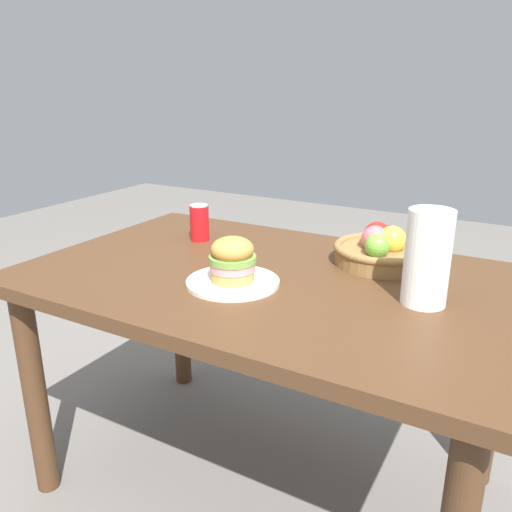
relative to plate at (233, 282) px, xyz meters
name	(u,v)px	position (x,y,z in m)	size (l,w,h in m)	color
ground_plane	(266,482)	(0.04, 0.12, -0.76)	(8.00, 8.00, 0.00)	slate
dining_table	(267,305)	(0.04, 0.12, -0.11)	(1.40, 0.90, 0.75)	#4C301C
plate	(233,282)	(0.00, 0.00, 0.00)	(0.26, 0.26, 0.01)	silver
sandwich	(232,259)	(0.00, 0.00, 0.07)	(0.13, 0.13, 0.12)	tan
soda_can	(199,223)	(-0.32, 0.30, 0.06)	(0.07, 0.07, 0.13)	red
fruit_basket	(382,249)	(0.30, 0.37, 0.04)	(0.29, 0.29, 0.12)	olive
paper_towel_roll	(428,258)	(0.48, 0.13, 0.11)	(0.11, 0.11, 0.24)	white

